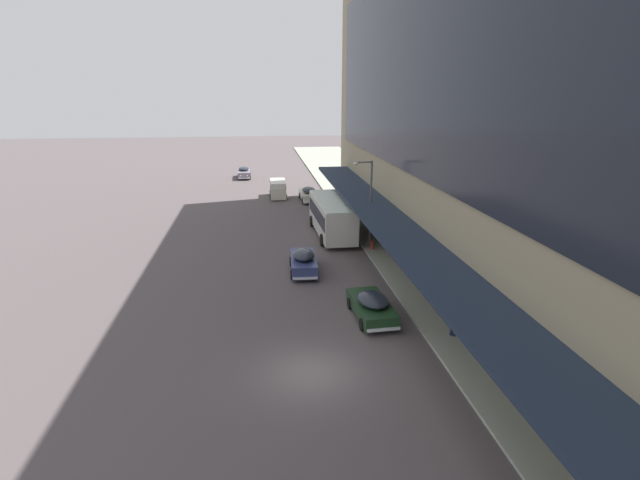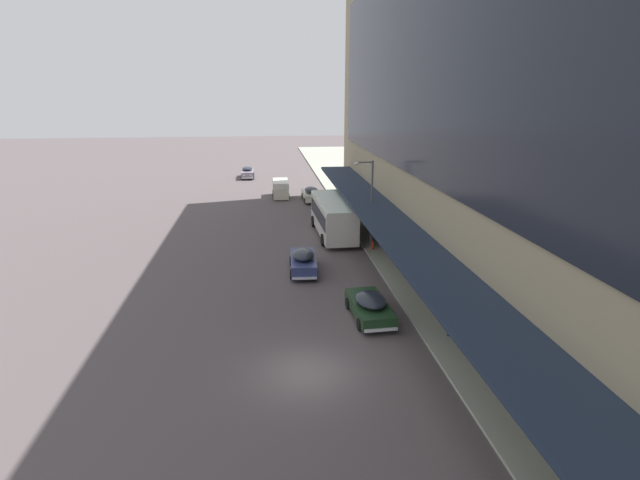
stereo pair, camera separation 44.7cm
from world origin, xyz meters
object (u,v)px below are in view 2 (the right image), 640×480
at_px(sedan_oncoming_rear, 248,172).
at_px(vw_van, 281,188).
at_px(pedestrian_at_kerb, 452,317).
at_px(transit_bus_kerbside_front, 333,215).
at_px(sedan_second_near, 303,261).
at_px(fire_hydrant, 373,245).
at_px(sedan_trailing_near, 370,306).
at_px(street_lamp, 369,197).
at_px(sedan_lead_mid, 311,194).

bearing_deg(sedan_oncoming_rear, vw_van, -73.42).
distance_m(vw_van, pedestrian_at_kerb, 36.40).
xyz_separation_m(transit_bus_kerbside_front, sedan_second_near, (-3.25, -8.67, -0.99)).
distance_m(pedestrian_at_kerb, fire_hydrant, 14.37).
bearing_deg(pedestrian_at_kerb, transit_bus_kerbside_front, 99.70).
distance_m(sedan_trailing_near, sedan_second_near, 8.20).
height_order(sedan_trailing_near, vw_van, vw_van).
distance_m(transit_bus_kerbside_front, fire_hydrant, 5.48).
distance_m(sedan_trailing_near, pedestrian_at_kerb, 4.50).
xyz_separation_m(sedan_trailing_near, sedan_second_near, (-3.01, 7.62, 0.07)).
relative_size(transit_bus_kerbside_front, pedestrian_at_kerb, 5.07).
bearing_deg(sedan_trailing_near, sedan_oncoming_rear, 99.39).
bearing_deg(pedestrian_at_kerb, fire_hydrant, 93.35).
bearing_deg(vw_van, street_lamp, -73.48).
distance_m(sedan_oncoming_rear, street_lamp, 36.20).
relative_size(transit_bus_kerbside_front, sedan_trailing_near, 2.02).
distance_m(sedan_trailing_near, sedan_lead_mid, 30.43).
xyz_separation_m(sedan_oncoming_rear, fire_hydrant, (10.44, -35.43, -0.28)).
height_order(sedan_second_near, vw_van, vw_van).
bearing_deg(fire_hydrant, sedan_oncoming_rear, 106.41).
xyz_separation_m(sedan_second_near, street_lamp, (5.50, 4.80, 3.28)).
relative_size(sedan_oncoming_rear, street_lamp, 0.72).
bearing_deg(sedan_trailing_near, sedan_second_near, 111.53).
height_order(transit_bus_kerbside_front, sedan_trailing_near, transit_bus_kerbside_front).
distance_m(sedan_second_near, street_lamp, 8.00).
relative_size(sedan_second_near, vw_van, 1.01).
xyz_separation_m(transit_bus_kerbside_front, vw_van, (-3.83, 16.62, -0.69)).
bearing_deg(street_lamp, sedan_trailing_near, -101.36).
bearing_deg(transit_bus_kerbside_front, sedan_lead_mid, 92.09).
xyz_separation_m(sedan_oncoming_rear, vw_van, (4.18, -14.06, 0.32)).
bearing_deg(sedan_trailing_near, pedestrian_at_kerb, -38.49).
height_order(sedan_second_near, fire_hydrant, sedan_second_near).
height_order(transit_bus_kerbside_front, vw_van, transit_bus_kerbside_front).
xyz_separation_m(transit_bus_kerbside_front, sedan_trailing_near, (-0.24, -16.30, -1.07)).
distance_m(transit_bus_kerbside_front, pedestrian_at_kerb, 19.37).
distance_m(transit_bus_kerbside_front, sedan_lead_mid, 14.18).
height_order(sedan_lead_mid, sedan_second_near, sedan_lead_mid).
distance_m(transit_bus_kerbside_front, street_lamp, 5.03).
bearing_deg(transit_bus_kerbside_front, street_lamp, -59.85).
relative_size(sedan_lead_mid, sedan_oncoming_rear, 1.03).
distance_m(sedan_lead_mid, sedan_oncoming_rear, 18.16).
height_order(sedan_oncoming_rear, fire_hydrant, sedan_oncoming_rear).
xyz_separation_m(sedan_trailing_near, sedan_lead_mid, (-0.27, 30.43, 0.08)).
distance_m(sedan_lead_mid, pedestrian_at_kerb, 33.43).
distance_m(sedan_second_near, pedestrian_at_kerb, 12.29).
bearing_deg(sedan_oncoming_rear, sedan_trailing_near, -80.61).
xyz_separation_m(sedan_second_near, fire_hydrant, (5.68, 3.92, -0.30)).
distance_m(sedan_second_near, vw_van, 25.30).
bearing_deg(vw_van, sedan_trailing_near, -83.78).
relative_size(sedan_lead_mid, street_lamp, 0.74).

